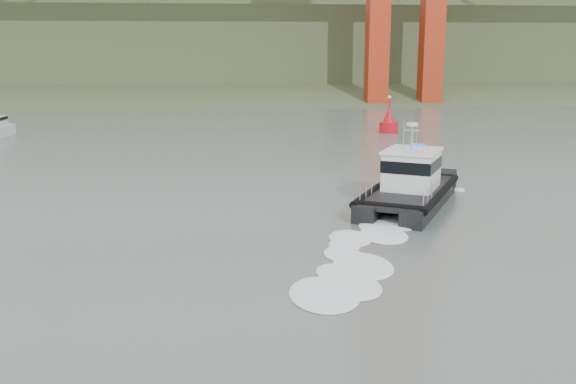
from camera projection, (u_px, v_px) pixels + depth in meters
name	position (u px, v px, depth m)	size (l,w,h in m)	color
ground	(355.00, 324.00, 19.42)	(400.00, 400.00, 0.00)	#505F5A
headlands	(243.00, 54.00, 139.82)	(500.00, 105.36, 27.12)	#334527
patrol_boat	(410.00, 184.00, 33.94)	(7.49, 9.84, 4.54)	black
nav_buoy	(389.00, 122.00, 63.65)	(1.86, 1.86, 3.88)	red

